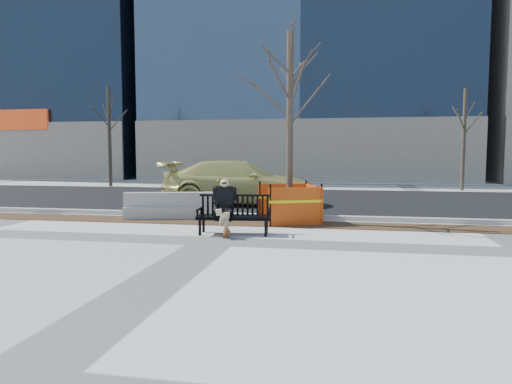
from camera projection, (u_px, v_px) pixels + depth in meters
ground at (214, 241)px, 9.53m from camera, size 120.00×120.00×0.00m
mulch_strip at (241, 223)px, 12.07m from camera, size 40.00×1.20×0.02m
asphalt_street at (274, 199)px, 18.15m from camera, size 60.00×10.40×0.01m
curb at (248, 216)px, 13.00m from camera, size 60.00×0.25×0.12m
building_left at (41, 6)px, 37.80m from camera, size 20.00×12.00×28.00m
bench at (234, 234)px, 10.36m from camera, size 1.75×0.79×0.90m
seated_man at (224, 234)px, 10.42m from camera, size 0.62×0.94×1.24m
tree_fence at (289, 222)px, 12.20m from camera, size 2.76×2.76×5.33m
sedan at (240, 205)px, 16.28m from camera, size 5.58×2.55×1.58m
jersey_barrier_left at (172, 219)px, 12.85m from camera, size 2.67×1.13×0.75m
far_tree_left at (111, 186)px, 25.41m from camera, size 2.51×2.51×5.91m
far_tree_right at (462, 190)px, 22.54m from camera, size 2.45×2.45×5.36m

